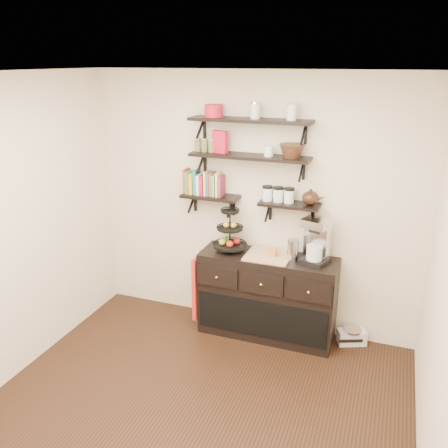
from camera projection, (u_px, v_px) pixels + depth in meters
floor at (186, 424)px, 3.83m from camera, size 3.50×3.50×0.00m
ceiling at (174, 74)px, 2.94m from camera, size 3.50×3.50×0.02m
back_wall at (252, 205)px, 4.93m from camera, size 3.50×0.02×2.70m
right_wall at (448, 315)px, 2.81m from camera, size 0.02×3.50×2.70m
shelf_top at (250, 120)px, 4.53m from camera, size 1.20×0.27×0.23m
shelf_mid at (249, 157)px, 4.64m from camera, size 1.20×0.27×0.23m
shelf_low_left at (211, 197)px, 4.94m from camera, size 0.60×0.25×0.23m
shelf_low_right at (290, 205)px, 4.67m from camera, size 0.60×0.25×0.23m
cookbooks at (206, 184)px, 4.91m from camera, size 0.43×0.15×0.26m
glass_canisters at (278, 195)px, 4.67m from camera, size 0.32×0.10×0.13m
sideboard at (267, 296)px, 4.94m from camera, size 1.40×0.50×0.92m
fruit_stand at (230, 235)px, 4.87m from camera, size 0.35×0.35×0.51m
candle at (273, 252)px, 4.76m from camera, size 0.08×0.08×0.08m
coffee_maker at (316, 241)px, 4.60m from camera, size 0.30×0.31×0.45m
thermal_carafe at (293, 250)px, 4.65m from camera, size 0.11×0.11×0.22m
apron at (199, 285)px, 5.08m from camera, size 0.04×0.30×0.69m
radio at (352, 336)px, 4.88m from camera, size 0.32×0.25×0.17m
recipe_box at (220, 142)px, 4.70m from camera, size 0.17×0.10×0.22m
walnut_bowl at (292, 151)px, 4.47m from camera, size 0.24×0.24×0.13m
ramekins at (269, 151)px, 4.55m from camera, size 0.09×0.09×0.10m
teapot at (311, 197)px, 4.56m from camera, size 0.24×0.20×0.16m
red_pot at (214, 111)px, 4.62m from camera, size 0.18×0.18×0.12m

